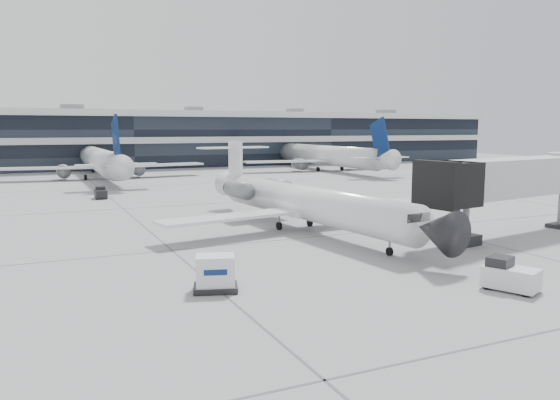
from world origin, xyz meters
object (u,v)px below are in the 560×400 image
jet_bridge (526,177)px  cargo_uld (215,274)px  regional_jet (302,201)px  baggage_tug (509,276)px

jet_bridge → cargo_uld: bearing=-179.7°
regional_jet → cargo_uld: regional_jet is taller
baggage_tug → cargo_uld: cargo_uld is taller
regional_jet → baggage_tug: (2.04, -18.07, -1.54)m
regional_jet → jet_bridge: (14.01, -8.30, 2.01)m
baggage_tug → cargo_uld: size_ratio=1.16×
regional_jet → jet_bridge: size_ratio=1.57×
jet_bridge → baggage_tug: bearing=-149.7°
baggage_tug → regional_jet: bearing=72.5°
regional_jet → baggage_tug: size_ratio=10.02×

